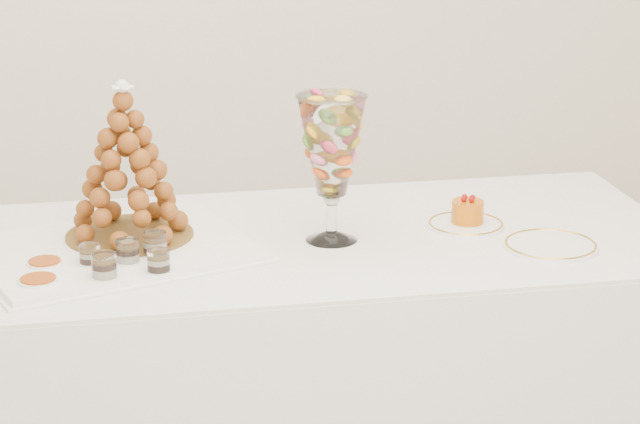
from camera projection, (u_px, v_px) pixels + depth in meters
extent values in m
cube|color=white|center=(263.00, 390.00, 3.30)|extent=(2.22, 1.00, 0.81)
cube|color=white|center=(260.00, 243.00, 3.18)|extent=(2.21, 0.99, 0.01)
cube|color=white|center=(114.00, 250.00, 3.08)|extent=(0.74, 0.63, 0.02)
cylinder|color=white|center=(331.00, 236.00, 3.18)|extent=(0.13, 0.13, 0.02)
cylinder|color=white|center=(331.00, 215.00, 3.16)|extent=(0.03, 0.03, 0.09)
sphere|color=white|center=(332.00, 198.00, 3.15)|extent=(0.04, 0.04, 0.04)
cylinder|color=white|center=(466.00, 225.00, 3.28)|extent=(0.20, 0.20, 0.01)
cylinder|color=white|center=(551.00, 246.00, 3.13)|extent=(0.24, 0.24, 0.01)
cylinder|color=white|center=(90.00, 258.00, 2.96)|extent=(0.06, 0.06, 0.07)
cylinder|color=white|center=(128.00, 255.00, 2.97)|extent=(0.07, 0.07, 0.08)
cylinder|color=white|center=(155.00, 248.00, 3.01)|extent=(0.06, 0.06, 0.08)
cylinder|color=white|center=(104.00, 269.00, 2.87)|extent=(0.07, 0.07, 0.08)
cylinder|color=white|center=(159.00, 265.00, 2.91)|extent=(0.06, 0.06, 0.07)
cylinder|color=white|center=(45.00, 267.00, 2.96)|extent=(0.09, 0.09, 0.03)
cylinder|color=white|center=(38.00, 285.00, 2.85)|extent=(0.09, 0.09, 0.03)
cylinder|color=brown|center=(130.00, 235.00, 3.14)|extent=(0.32, 0.32, 0.01)
cone|color=brown|center=(126.00, 160.00, 3.08)|extent=(0.32, 0.32, 0.39)
sphere|color=white|center=(122.00, 88.00, 3.03)|extent=(0.04, 0.04, 0.04)
cylinder|color=#C95F09|center=(468.00, 212.00, 3.28)|extent=(0.08, 0.08, 0.06)
sphere|color=#910705|center=(473.00, 197.00, 3.27)|extent=(0.01, 0.01, 0.01)
sphere|color=#910705|center=(465.00, 197.00, 3.28)|extent=(0.01, 0.01, 0.01)
sphere|color=#910705|center=(464.00, 199.00, 3.26)|extent=(0.01, 0.01, 0.01)
sphere|color=#910705|center=(472.00, 200.00, 3.25)|extent=(0.01, 0.01, 0.01)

